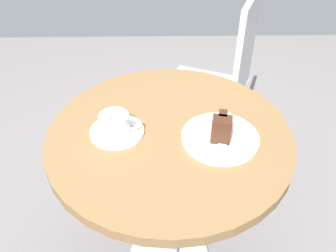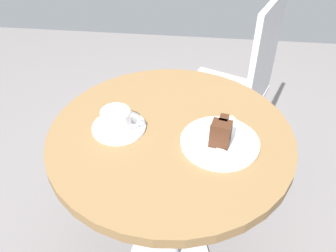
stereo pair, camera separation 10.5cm
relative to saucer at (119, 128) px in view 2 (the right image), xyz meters
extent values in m
cylinder|color=brown|center=(0.16, 0.00, -0.02)|extent=(0.76, 0.76, 0.03)
cylinder|color=silver|center=(0.16, 0.00, -0.37)|extent=(0.07, 0.07, 0.67)
cylinder|color=white|center=(0.00, 0.00, 0.00)|extent=(0.17, 0.17, 0.01)
cylinder|color=white|center=(0.00, 0.00, 0.04)|extent=(0.09, 0.09, 0.06)
cylinder|color=#D6B789|center=(0.00, 0.00, 0.07)|extent=(0.08, 0.08, 0.00)
torus|color=white|center=(0.05, 0.00, 0.04)|extent=(0.05, 0.01, 0.05)
cube|color=silver|center=(0.03, 0.04, 0.01)|extent=(0.07, 0.06, 0.00)
ellipsoid|color=silver|center=(0.07, 0.00, 0.01)|extent=(0.02, 0.02, 0.00)
cylinder|color=white|center=(0.31, -0.03, 0.00)|extent=(0.23, 0.23, 0.01)
cube|color=#422619|center=(0.31, -0.04, 0.02)|extent=(0.07, 0.06, 0.03)
cube|color=#422619|center=(0.32, -0.01, 0.02)|extent=(0.03, 0.04, 0.03)
cube|color=#422314|center=(0.31, -0.04, 0.04)|extent=(0.07, 0.06, 0.01)
cube|color=#422314|center=(0.32, -0.01, 0.04)|extent=(0.03, 0.04, 0.01)
cube|color=#422619|center=(0.31, -0.04, 0.06)|extent=(0.07, 0.06, 0.03)
cube|color=#422619|center=(0.32, -0.01, 0.06)|extent=(0.03, 0.04, 0.03)
cube|color=#422314|center=(0.31, -0.04, 0.08)|extent=(0.07, 0.06, 0.01)
cube|color=#422314|center=(0.32, -0.01, 0.08)|extent=(0.03, 0.04, 0.01)
cube|color=#422314|center=(0.31, -0.07, 0.05)|extent=(0.06, 0.02, 0.08)
cube|color=silver|center=(0.29, -0.06, 0.01)|extent=(0.09, 0.07, 0.00)
cube|color=silver|center=(0.24, -0.02, 0.01)|extent=(0.04, 0.04, 0.00)
cube|color=tan|center=(0.33, 0.03, 0.00)|extent=(0.17, 0.17, 0.00)
cube|color=tan|center=(0.34, 0.01, 0.00)|extent=(0.16, 0.16, 0.00)
cylinder|color=#BCBCC1|center=(0.25, 0.84, -0.51)|extent=(0.02, 0.02, 0.44)
cylinder|color=#BCBCC1|center=(0.13, 0.54, -0.51)|extent=(0.02, 0.02, 0.44)
cylinder|color=#BCBCC1|center=(0.55, 0.72, -0.51)|extent=(0.02, 0.02, 0.44)
cylinder|color=#BCBCC1|center=(0.43, 0.42, -0.51)|extent=(0.02, 0.02, 0.44)
cube|color=#BCBCC1|center=(0.34, 0.63, -0.28)|extent=(0.50, 0.50, 0.02)
cube|color=#BCBCC1|center=(0.50, 0.56, -0.02)|extent=(0.16, 0.34, 0.49)
camera|label=1|loc=(0.14, -0.83, 0.71)|focal=38.00mm
camera|label=2|loc=(0.25, -0.82, 0.71)|focal=38.00mm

